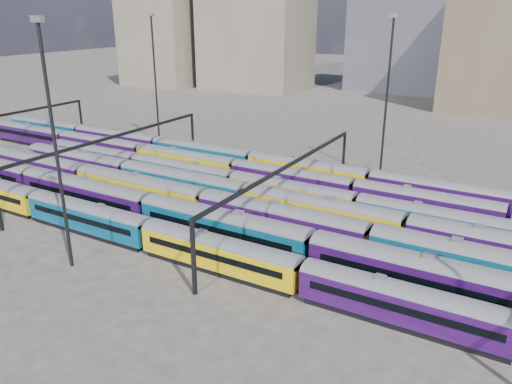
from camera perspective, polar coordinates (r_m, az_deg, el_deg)
The scene contains 13 objects.
ground at distance 69.77m, azimuth -3.79°, elevation -1.90°, with size 500.00×500.00×0.00m, color #413C37.
rake_0 at distance 64.56m, azimuth -18.62°, elevation -2.45°, with size 134.17×2.80×4.71m.
rake_1 at distance 71.62m, azimuth -18.85°, elevation 0.08°, with size 155.73×3.25×5.49m.
rake_2 at distance 78.95m, azimuth -19.01°, elevation 1.85°, with size 131.35×3.20×5.40m.
rake_3 at distance 62.41m, azimuth 7.24°, elevation -2.01°, with size 106.40×3.12×5.25m.
rake_4 at distance 65.92m, azimuth 11.43°, elevation -1.33°, with size 113.57×2.77×4.65m.
rake_5 at distance 79.04m, azimuth -2.44°, elevation 2.74°, with size 117.38×2.86×4.81m.
rake_6 at distance 83.08m, azimuth -0.58°, elevation 3.68°, with size 120.96×2.95×4.96m.
gantry_1 at distance 80.06m, azimuth -15.98°, elevation 5.37°, with size 0.35×40.35×8.03m.
gantry_2 at distance 62.73m, azimuth 3.70°, elevation 2.15°, with size 0.35×40.35×8.03m.
mast_1 at distance 101.26m, azimuth -11.46°, elevation 12.83°, with size 1.40×0.50×25.60m.
mast_2 at distance 53.36m, azimuth -22.04°, elevation 5.52°, with size 1.40×0.50×25.60m.
mast_3 at distance 81.39m, azimuth 14.76°, elevation 10.89°, with size 1.40×0.50×25.60m.
Camera 1 is at (36.24, -53.64, 26.03)m, focal length 35.00 mm.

